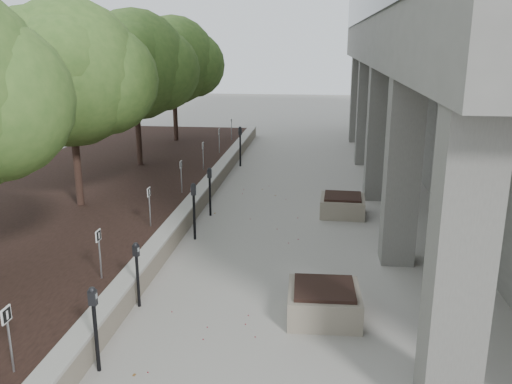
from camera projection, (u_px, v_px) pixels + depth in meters
The scene contains 20 objects.
retaining_wall at pixel (196, 203), 15.34m from camera, with size 0.39×26.00×0.50m, color gray, non-canonical shape.
planting_bed at pixel (73, 200), 15.77m from camera, with size 7.00×26.00×0.40m, color black.
crabapple_tree_3 at pixel (72, 104), 13.95m from camera, with size 4.60×4.00×5.44m, color #3B5F24, non-canonical shape.
crabapple_tree_4 at pixel (136, 88), 18.73m from camera, with size 4.60×4.00×5.44m, color #3B5F24, non-canonical shape.
crabapple_tree_5 at pixel (174, 79), 23.51m from camera, with size 4.60×4.00×5.44m, color #3B5F24, non-canonical shape.
parking_sign_2 at pixel (10, 340), 7.10m from camera, with size 0.04×0.22×0.96m, color black, non-canonical shape.
parking_sign_3 at pixel (100, 254), 9.97m from camera, with size 0.04×0.22×0.96m, color black, non-canonical shape.
parking_sign_4 at pixel (150, 207), 12.84m from camera, with size 0.04×0.22×0.96m, color black, non-canonical shape.
parking_sign_5 at pixel (181, 177), 15.71m from camera, with size 0.04×0.22×0.96m, color black, non-canonical shape.
parking_sign_6 at pixel (203, 156), 18.57m from camera, with size 0.04×0.22×0.96m, color black, non-canonical shape.
parking_sign_7 at pixel (219, 141), 21.44m from camera, with size 0.04×0.22×0.96m, color black, non-canonical shape.
parking_sign_8 at pixel (231, 129), 24.31m from camera, with size 0.04×0.22×0.96m, color black, non-canonical shape.
parking_meter_1 at pixel (96, 330), 7.75m from camera, with size 0.13×0.10×1.35m, color black, non-canonical shape.
parking_meter_2 at pixel (138, 275), 9.70m from camera, with size 0.12×0.09×1.25m, color black, non-canonical shape.
parking_meter_3 at pixel (210, 192), 14.83m from camera, with size 0.14×0.10×1.38m, color black, non-canonical shape.
parking_meter_4 at pixel (194, 211), 13.02m from camera, with size 0.14×0.10×1.43m, color black, non-canonical shape.
parking_meter_5 at pixel (240, 146), 20.77m from camera, with size 0.15×0.11×1.56m, color black, non-canonical shape.
planter_front at pixel (324, 302), 9.41m from camera, with size 1.25×1.25×0.58m, color gray, non-canonical shape.
planter_back at pixel (342, 205), 15.03m from camera, with size 1.21×1.21×0.56m, color gray, non-canonical shape.
berry_scatter at pixel (233, 270), 11.38m from camera, with size 3.30×14.10×0.02m, color maroon, non-canonical shape.
Camera 1 is at (1.65, -5.37, 4.69)m, focal length 37.68 mm.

